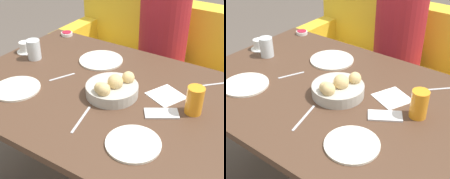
{
  "view_description": "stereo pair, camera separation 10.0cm",
  "coord_description": "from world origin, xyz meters",
  "views": [
    {
      "loc": [
        0.76,
        -1.08,
        1.57
      ],
      "look_at": [
        0.08,
        -0.01,
        0.77
      ],
      "focal_mm": 50.0,
      "sensor_mm": 36.0,
      "label": 1
    },
    {
      "loc": [
        0.84,
        -1.02,
        1.57
      ],
      "look_at": [
        0.08,
        -0.01,
        0.77
      ],
      "focal_mm": 50.0,
      "sensor_mm": 36.0,
      "label": 2
    }
  ],
  "objects": [
    {
      "name": "knife_silver",
      "position": [
        0.46,
        0.34,
        0.74
      ],
      "size": [
        0.14,
        0.14,
        0.0
      ],
      "color": "#B7B7BC",
      "rests_on": "dining_table"
    },
    {
      "name": "cell_phone",
      "position": [
        0.35,
        -0.03,
        0.75
      ],
      "size": [
        0.17,
        0.14,
        0.01
      ],
      "color": "silver",
      "rests_on": "dining_table"
    },
    {
      "name": "plate_far_center",
      "position": [
        -0.16,
        0.26,
        0.75
      ],
      "size": [
        0.25,
        0.25,
        0.01
      ],
      "color": "silver",
      "rests_on": "dining_table"
    },
    {
      "name": "seated_person",
      "position": [
        -0.06,
        0.89,
        0.52
      ],
      "size": [
        0.35,
        0.45,
        1.22
      ],
      "color": "#23232D",
      "rests_on": "ground_plane"
    },
    {
      "name": "juice_glass",
      "position": [
        0.46,
        0.06,
        0.81
      ],
      "size": [
        0.08,
        0.08,
        0.13
      ],
      "color": "orange",
      "rests_on": "dining_table"
    },
    {
      "name": "bread_basket",
      "position": [
        0.09,
        -0.01,
        0.78
      ],
      "size": [
        0.25,
        0.25,
        0.11
      ],
      "color": "#B2ADA3",
      "rests_on": "dining_table"
    },
    {
      "name": "fork_silver",
      "position": [
        0.07,
        -0.25,
        0.74
      ],
      "size": [
        0.06,
        0.19,
        0.0
      ],
      "color": "#B7B7BC",
      "rests_on": "dining_table"
    },
    {
      "name": "plate_near_left",
      "position": [
        -0.34,
        -0.22,
        0.75
      ],
      "size": [
        0.23,
        0.23,
        0.01
      ],
      "color": "silver",
      "rests_on": "dining_table"
    },
    {
      "name": "plate_near_right",
      "position": [
        0.34,
        -0.26,
        0.75
      ],
      "size": [
        0.22,
        0.22,
        0.01
      ],
      "color": "silver",
      "rests_on": "dining_table"
    },
    {
      "name": "jam_bowl_berry",
      "position": [
        -0.58,
        0.45,
        0.76
      ],
      "size": [
        0.08,
        0.08,
        0.03
      ],
      "color": "white",
      "rests_on": "dining_table"
    },
    {
      "name": "napkin",
      "position": [
        0.31,
        0.12,
        0.75
      ],
      "size": [
        0.2,
        0.2,
        0.0
      ],
      "color": "white",
      "rests_on": "dining_table"
    },
    {
      "name": "dining_table",
      "position": [
        0.0,
        0.0,
        0.66
      ],
      "size": [
        1.41,
        1.01,
        0.74
      ],
      "color": "#4C3323",
      "rests_on": "ground_plane"
    },
    {
      "name": "coffee_cup",
      "position": [
        -0.62,
        0.11,
        0.77
      ],
      "size": [
        0.11,
        0.11,
        0.07
      ],
      "color": "white",
      "rests_on": "dining_table"
    },
    {
      "name": "water_tumbler",
      "position": [
        -0.51,
        0.07,
        0.8
      ],
      "size": [
        0.08,
        0.08,
        0.12
      ],
      "color": "silver",
      "rests_on": "dining_table"
    },
    {
      "name": "couch",
      "position": [
        -0.12,
        1.04,
        0.3
      ],
      "size": [
        1.67,
        0.7,
        0.85
      ],
      "color": "gold",
      "rests_on": "ground_plane"
    },
    {
      "name": "spoon_coffee",
      "position": [
        -0.23,
        -0.01,
        0.74
      ],
      "size": [
        0.07,
        0.14,
        0.0
      ],
      "color": "#B7B7BC",
      "rests_on": "dining_table"
    }
  ]
}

